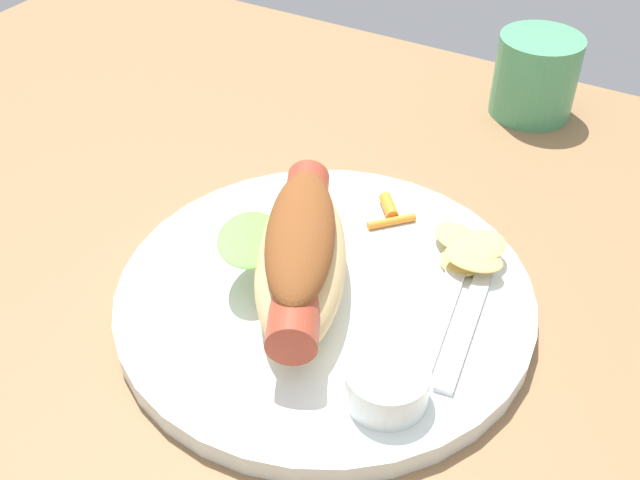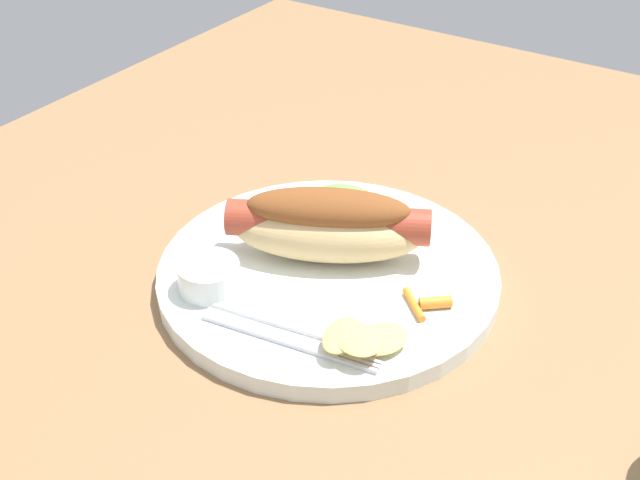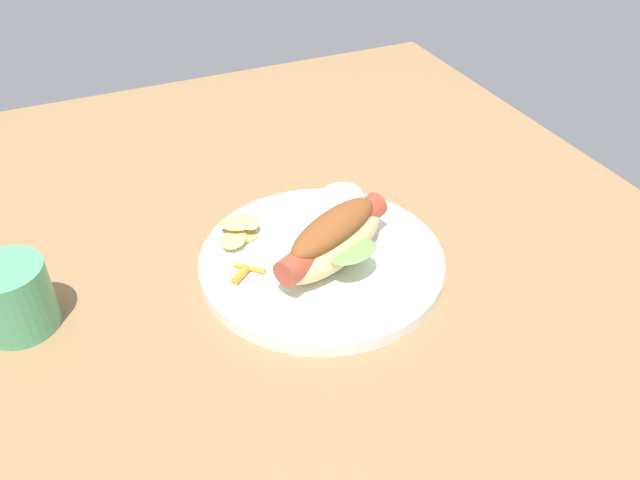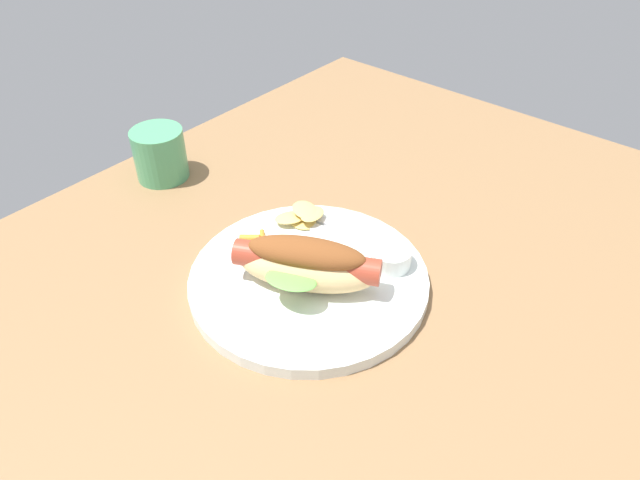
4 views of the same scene
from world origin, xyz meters
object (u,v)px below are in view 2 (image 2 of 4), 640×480
object	(u,v)px
plate	(326,276)
knife	(281,320)
carrot_garnish	(427,304)
hot_dog	(328,224)
sauce_ramekin	(209,277)
fork	(285,339)
chips_pile	(361,339)

from	to	relation	value
plate	knife	world-z (taller)	knife
plate	carrot_garnish	size ratio (longest dim) A/B	6.68
plate	carrot_garnish	bearing A→B (deg)	89.62
hot_dog	sauce_ramekin	bearing A→B (deg)	-148.20
fork	chips_pile	distance (cm)	5.81
chips_pile	sauce_ramekin	bearing A→B (deg)	-88.60
hot_dog	fork	bearing A→B (deg)	-100.77
plate	chips_pile	distance (cm)	10.65
knife	chips_pile	xyz separation A→B (cm)	(-0.63, 6.81, 0.82)
plate	knife	distance (cm)	7.89
knife	chips_pile	size ratio (longest dim) A/B	1.92
carrot_garnish	chips_pile	bearing A→B (deg)	-14.83
fork	knife	bearing A→B (deg)	125.18
knife	chips_pile	world-z (taller)	chips_pile
plate	fork	size ratio (longest dim) A/B	1.97
sauce_ramekin	fork	bearing A→B (deg)	77.96
plate	hot_dog	distance (cm)	4.53
hot_dog	chips_pile	size ratio (longest dim) A/B	2.52
plate	hot_dog	bearing A→B (deg)	-153.30
carrot_garnish	knife	bearing A→B (deg)	-48.38
sauce_ramekin	fork	distance (cm)	9.14
plate	sauce_ramekin	xyz separation A→B (cm)	(7.49, -6.49, 2.03)
fork	sauce_ramekin	bearing A→B (deg)	160.00
hot_dog	knife	bearing A→B (deg)	-106.61
fork	carrot_garnish	bearing A→B (deg)	44.44
hot_dog	fork	xyz separation A→B (cm)	(11.18, 3.29, -3.06)
knife	carrot_garnish	xyz separation A→B (cm)	(-7.72, 8.68, 0.24)
hot_dog	chips_pile	bearing A→B (deg)	-73.32
knife	carrot_garnish	distance (cm)	11.62
chips_pile	carrot_garnish	bearing A→B (deg)	165.17
chips_pile	hot_dog	bearing A→B (deg)	-136.13
hot_dog	carrot_garnish	bearing A→B (deg)	-37.25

